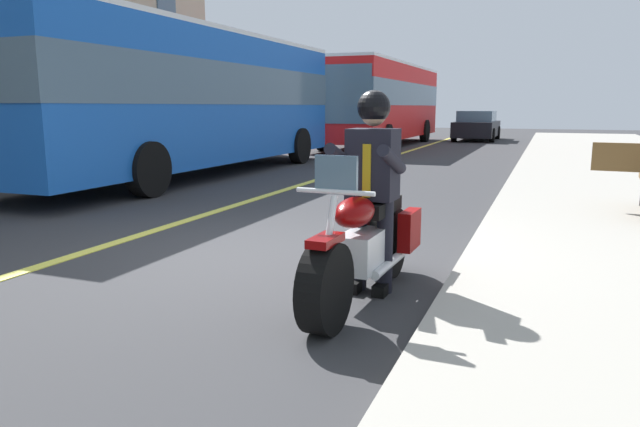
{
  "coord_description": "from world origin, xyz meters",
  "views": [
    {
      "loc": [
        5.45,
        2.74,
        1.6
      ],
      "look_at": [
        1.13,
        1.05,
        0.75
      ],
      "focal_mm": 32.7,
      "sensor_mm": 36.0,
      "label": 1
    }
  ],
  "objects_px": {
    "motorcycle_main": "(364,246)",
    "rider_main": "(372,174)",
    "bus_near": "(190,95)",
    "car_silver": "(477,126)",
    "bus_far": "(381,100)"
  },
  "relations": [
    {
      "from": "rider_main",
      "to": "motorcycle_main",
      "type": "bearing_deg",
      "value": -0.87
    },
    {
      "from": "motorcycle_main",
      "to": "rider_main",
      "type": "height_order",
      "value": "rider_main"
    },
    {
      "from": "bus_far",
      "to": "car_silver",
      "type": "bearing_deg",
      "value": 148.25
    },
    {
      "from": "motorcycle_main",
      "to": "bus_near",
      "type": "distance_m",
      "value": 9.73
    },
    {
      "from": "motorcycle_main",
      "to": "rider_main",
      "type": "xyz_separation_m",
      "value": [
        -0.19,
        0.0,
        0.58
      ]
    },
    {
      "from": "rider_main",
      "to": "bus_near",
      "type": "height_order",
      "value": "bus_near"
    },
    {
      "from": "bus_near",
      "to": "car_silver",
      "type": "xyz_separation_m",
      "value": [
        -17.29,
        4.54,
        -1.18
      ]
    },
    {
      "from": "motorcycle_main",
      "to": "bus_far",
      "type": "distance_m",
      "value": 19.88
    },
    {
      "from": "motorcycle_main",
      "to": "bus_far",
      "type": "relative_size",
      "value": 0.2
    },
    {
      "from": "motorcycle_main",
      "to": "bus_near",
      "type": "height_order",
      "value": "bus_near"
    },
    {
      "from": "bus_near",
      "to": "bus_far",
      "type": "bearing_deg",
      "value": 174.02
    },
    {
      "from": "rider_main",
      "to": "bus_near",
      "type": "relative_size",
      "value": 0.16
    },
    {
      "from": "bus_far",
      "to": "car_silver",
      "type": "height_order",
      "value": "bus_far"
    },
    {
      "from": "rider_main",
      "to": "bus_near",
      "type": "bearing_deg",
      "value": -137.27
    },
    {
      "from": "bus_near",
      "to": "car_silver",
      "type": "bearing_deg",
      "value": 165.29
    }
  ]
}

